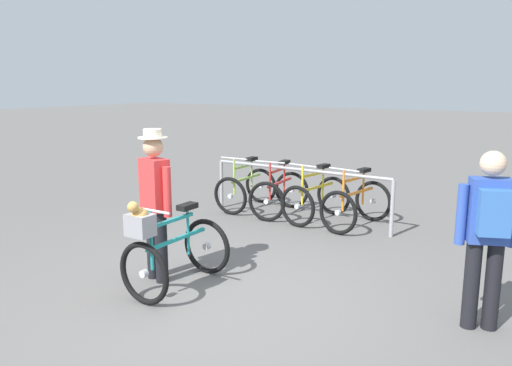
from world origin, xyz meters
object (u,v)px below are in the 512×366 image
racked_bike_yellow (316,199)px  racked_bike_orange (356,204)px  pedestrian_with_backpack (488,230)px  featured_bicycle (169,248)px  racked_bike_lime (246,189)px  racked_bike_red (280,193)px  person_with_featured_bike (155,199)px

racked_bike_yellow → racked_bike_orange: 0.70m
pedestrian_with_backpack → featured_bicycle: bearing=-163.0°
racked_bike_lime → racked_bike_orange: bearing=-1.5°
pedestrian_with_backpack → racked_bike_orange: bearing=131.1°
racked_bike_orange → racked_bike_yellow: bearing=178.5°
racked_bike_orange → featured_bicycle: featured_bicycle is taller
racked_bike_orange → pedestrian_with_backpack: size_ratio=0.74×
racked_bike_red → racked_bike_yellow: 0.70m
person_with_featured_bike → racked_bike_lime: bearing=107.0°
person_with_featured_bike → racked_bike_yellow: bearing=83.2°
pedestrian_with_backpack → racked_bike_lime: bearing=149.0°
racked_bike_yellow → featured_bicycle: 3.45m
featured_bicycle → pedestrian_with_backpack: 3.12m
racked_bike_lime → racked_bike_red: 0.70m
person_with_featured_bike → pedestrian_with_backpack: 3.38m
racked_bike_red → featured_bicycle: featured_bicycle is taller
featured_bicycle → person_with_featured_bike: (-0.35, 0.17, 0.46)m
racked_bike_yellow → featured_bicycle: featured_bicycle is taller
featured_bicycle → person_with_featured_bike: 0.61m
racked_bike_lime → person_with_featured_bike: size_ratio=0.66×
racked_bike_red → featured_bicycle: 3.53m
racked_bike_yellow → person_with_featured_bike: (-0.39, -3.27, 0.58)m
racked_bike_red → racked_bike_orange: (1.40, -0.04, 0.00)m
racked_bike_red → racked_bike_orange: size_ratio=0.95×
featured_bicycle → pedestrian_with_backpack: (2.95, 0.90, 0.45)m
racked_bike_orange → featured_bicycle: 3.51m
racked_bike_lime → featured_bicycle: 3.74m
racked_bike_lime → pedestrian_with_backpack: size_ratio=0.69×
person_with_featured_bike → pedestrian_with_backpack: size_ratio=1.05×
racked_bike_lime → pedestrian_with_backpack: bearing=-31.0°
racked_bike_yellow → racked_bike_orange: bearing=-1.5°
racked_bike_yellow → pedestrian_with_backpack: (2.91, -2.55, 0.57)m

